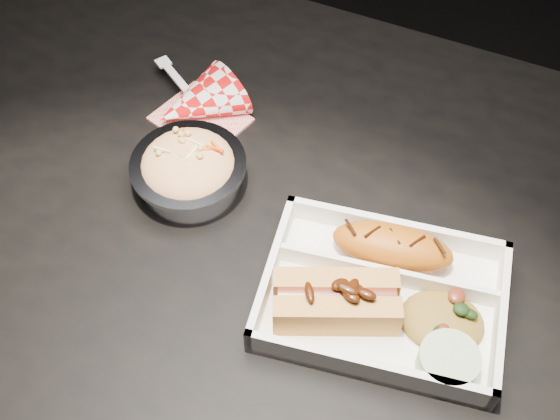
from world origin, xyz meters
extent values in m
cube|color=black|center=(0.00, 0.00, 0.73)|extent=(1.20, 0.80, 0.03)
cylinder|color=black|center=(-0.55, 0.35, 0.36)|extent=(0.05, 0.05, 0.72)
cube|color=white|center=(0.12, -0.05, 0.75)|extent=(0.28, 0.22, 0.01)
cube|color=white|center=(0.11, 0.04, 0.77)|extent=(0.25, 0.05, 0.04)
cube|color=white|center=(0.13, -0.13, 0.77)|extent=(0.25, 0.05, 0.04)
cube|color=white|center=(0.00, -0.07, 0.77)|extent=(0.04, 0.18, 0.04)
cube|color=white|center=(0.24, -0.03, 0.77)|extent=(0.04, 0.18, 0.04)
cube|color=white|center=(0.12, -0.02, 0.77)|extent=(0.23, 0.05, 0.03)
ellipsoid|color=#B85D12|center=(0.11, 0.01, 0.78)|extent=(0.14, 0.07, 0.04)
cube|color=#C98D44|center=(0.09, -0.10, 0.78)|extent=(0.13, 0.07, 0.04)
cube|color=#C98D44|center=(0.07, -0.06, 0.78)|extent=(0.13, 0.07, 0.04)
cylinder|color=maroon|center=(0.08, -0.08, 0.79)|extent=(0.12, 0.07, 0.03)
ellipsoid|color=olive|center=(0.19, -0.05, 0.77)|extent=(0.10, 0.09, 0.03)
cylinder|color=#A6C192|center=(0.20, -0.09, 0.77)|extent=(0.06, 0.06, 0.03)
cylinder|color=silver|center=(-0.14, 0.01, 0.77)|extent=(0.12, 0.12, 0.04)
cylinder|color=silver|center=(-0.14, 0.01, 0.79)|extent=(0.14, 0.14, 0.01)
ellipsoid|color=#C9BE8E|center=(-0.14, 0.01, 0.79)|extent=(0.11, 0.11, 0.04)
cube|color=red|center=(-0.18, 0.11, 0.75)|extent=(0.13, 0.12, 0.00)
cone|color=red|center=(-0.19, 0.12, 0.77)|extent=(0.14, 0.15, 0.10)
cube|color=white|center=(-0.24, 0.15, 0.77)|extent=(0.06, 0.04, 0.00)
cube|color=white|center=(-0.27, 0.17, 0.77)|extent=(0.02, 0.02, 0.00)
camera|label=1|loc=(0.17, -0.42, 1.42)|focal=45.00mm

